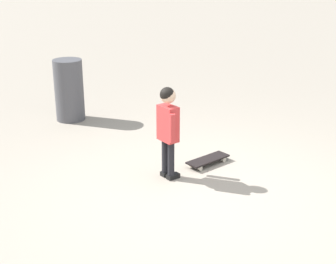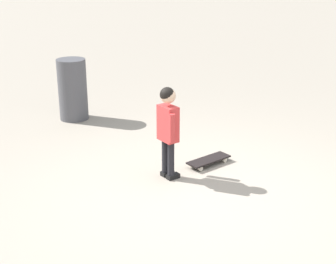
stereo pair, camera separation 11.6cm
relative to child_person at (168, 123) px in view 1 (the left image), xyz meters
The scene contains 4 objects.
ground_plane 0.89m from the child_person, 12.82° to the right, with size 50.00×50.00×0.00m, color #9E9384.
child_person is the anchor object (origin of this frame).
skateboard 0.85m from the child_person, 77.31° to the left, with size 0.28×0.59×0.07m.
trash_bin 2.55m from the child_person, 165.87° to the left, with size 0.43×0.43×0.92m, color #4C4C51.
Camera 1 is at (2.66, -3.74, 2.41)m, focal length 52.44 mm.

